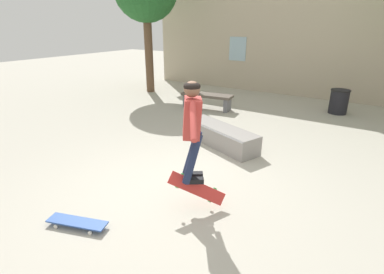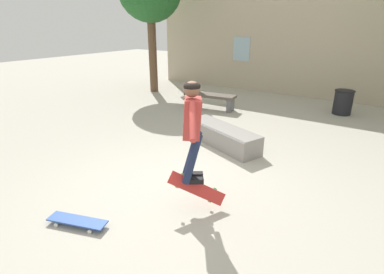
# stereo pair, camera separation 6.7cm
# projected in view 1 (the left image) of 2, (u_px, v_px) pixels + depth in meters

# --- Properties ---
(ground_plane) EXTENTS (40.00, 40.00, 0.00)m
(ground_plane) POSITION_uv_depth(u_px,v_px,m) (177.00, 192.00, 4.79)
(ground_plane) COLOR #B2AD9E
(building_backdrop) EXTENTS (13.42, 0.52, 5.50)m
(building_backdrop) POSITION_uv_depth(u_px,v_px,m) (312.00, 30.00, 10.31)
(building_backdrop) COLOR #B7A88E
(building_backdrop) RESTS_ON ground_plane
(park_bench) EXTENTS (1.65, 0.67, 0.48)m
(park_bench) POSITION_uv_depth(u_px,v_px,m) (207.00, 98.00, 9.34)
(park_bench) COLOR brown
(park_bench) RESTS_ON ground_plane
(skate_ledge) EXTENTS (1.99, 1.23, 0.43)m
(skate_ledge) POSITION_uv_depth(u_px,v_px,m) (220.00, 136.00, 6.60)
(skate_ledge) COLOR gray
(skate_ledge) RESTS_ON ground_plane
(trash_bin) EXTENTS (0.56, 0.56, 0.72)m
(trash_bin) POSITION_uv_depth(u_px,v_px,m) (339.00, 101.00, 8.85)
(trash_bin) COLOR black
(trash_bin) RESTS_ON ground_plane
(skater) EXTENTS (0.83, 1.13, 1.41)m
(skater) POSITION_uv_depth(u_px,v_px,m) (192.00, 124.00, 3.96)
(skater) COLOR #B23833
(skateboard_flipping) EXTENTS (0.65, 0.57, 0.57)m
(skateboard_flipping) POSITION_uv_depth(u_px,v_px,m) (197.00, 188.00, 4.25)
(skateboard_flipping) COLOR red
(skateboard_resting) EXTENTS (0.85, 0.46, 0.08)m
(skateboard_resting) POSITION_uv_depth(u_px,v_px,m) (77.00, 222.00, 3.97)
(skateboard_resting) COLOR #2D519E
(skateboard_resting) RESTS_ON ground_plane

